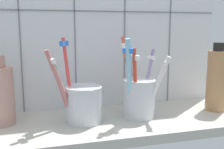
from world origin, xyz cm
name	(u,v)px	position (x,y,z in cm)	size (l,w,h in cm)	color
counter_slab	(112,123)	(0.00, 0.00, 1.00)	(64.00, 22.00, 2.00)	#BCB7AD
tile_wall_back	(99,27)	(0.00, 12.00, 22.50)	(64.00, 2.20, 45.00)	white
toothbrush_cup_left	(82,102)	(-6.65, 0.09, 6.49)	(12.13, 7.93, 18.24)	silver
toothbrush_cup_right	(138,95)	(6.25, 0.11, 7.24)	(10.48, 12.34, 18.23)	silver
soap_bottle	(217,79)	(26.76, 0.09, 9.70)	(4.94, 4.94, 16.74)	tan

